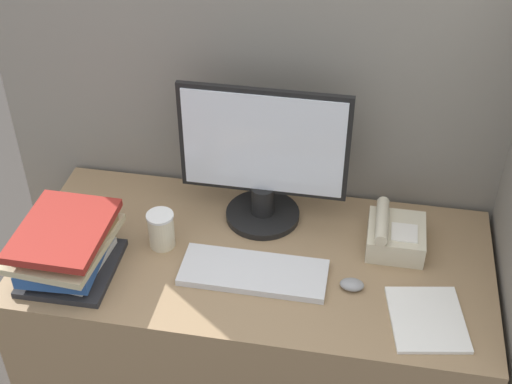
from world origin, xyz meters
name	(u,v)px	position (x,y,z in m)	size (l,w,h in m)	color
cubicle_panel_rear	(276,161)	(0.00, 0.67, 0.85)	(1.73, 0.04, 1.71)	gray
desk	(256,345)	(0.00, 0.32, 0.39)	(1.33, 0.64, 0.77)	#937551
monitor	(263,162)	(-0.01, 0.49, 0.97)	(0.49, 0.22, 0.44)	black
keyboard	(254,273)	(0.01, 0.24, 0.78)	(0.40, 0.16, 0.02)	silver
mouse	(352,285)	(0.28, 0.24, 0.78)	(0.07, 0.05, 0.03)	gray
coffee_cup	(161,230)	(-0.27, 0.32, 0.83)	(0.08, 0.08, 0.11)	beige
book_stack	(66,247)	(-0.50, 0.18, 0.85)	(0.26, 0.31, 0.15)	#262628
desk_telephone	(394,235)	(0.38, 0.43, 0.81)	(0.16, 0.18, 0.11)	beige
paper_pile	(427,319)	(0.48, 0.15, 0.78)	(0.22, 0.25, 0.01)	white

